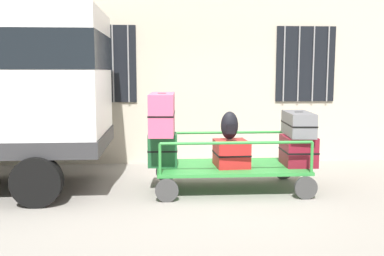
% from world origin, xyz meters
% --- Properties ---
extents(ground_plane, '(40.00, 40.00, 0.00)m').
position_xyz_m(ground_plane, '(0.00, 0.00, 0.00)').
color(ground_plane, gray).
extents(building_wall, '(12.00, 0.38, 5.00)m').
position_xyz_m(building_wall, '(0.00, 2.71, 2.50)').
color(building_wall, '#BCB29E').
rests_on(building_wall, ground).
extents(luggage_cart, '(2.36, 1.27, 0.39)m').
position_xyz_m(luggage_cart, '(0.37, 0.45, 0.33)').
color(luggage_cart, '#2D8438').
rests_on(luggage_cart, ground).
extents(cart_railing, '(2.26, 1.13, 0.47)m').
position_xyz_m(cart_railing, '(0.37, 0.45, 0.77)').
color(cart_railing, '#2D8438').
rests_on(cart_railing, luggage_cart).
extents(suitcase_left_bottom, '(0.47, 0.31, 0.52)m').
position_xyz_m(suitcase_left_bottom, '(-0.70, 0.47, 0.64)').
color(suitcase_left_bottom, '#194C28').
rests_on(suitcase_left_bottom, luggage_cart).
extents(suitcase_left_middle, '(0.42, 1.02, 0.63)m').
position_xyz_m(suitcase_left_middle, '(-0.70, 0.42, 1.21)').
color(suitcase_left_middle, '#CC4C72').
rests_on(suitcase_left_middle, suitcase_left_bottom).
extents(suitcase_midleft_bottom, '(0.54, 0.61, 0.41)m').
position_xyz_m(suitcase_midleft_bottom, '(0.37, 0.42, 0.59)').
color(suitcase_midleft_bottom, '#B21E1E').
rests_on(suitcase_midleft_bottom, luggage_cart).
extents(suitcase_center_bottom, '(0.49, 0.62, 0.47)m').
position_xyz_m(suitcase_center_bottom, '(1.44, 0.43, 0.62)').
color(suitcase_center_bottom, maroon).
rests_on(suitcase_center_bottom, luggage_cart).
extents(suitcase_center_middle, '(0.45, 0.92, 0.37)m').
position_xyz_m(suitcase_center_middle, '(1.44, 0.47, 1.04)').
color(suitcase_center_middle, slate).
rests_on(suitcase_center_middle, suitcase_center_bottom).
extents(backpack, '(0.27, 0.22, 0.44)m').
position_xyz_m(backpack, '(0.35, 0.49, 1.01)').
color(backpack, black).
rests_on(backpack, suitcase_midleft_bottom).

